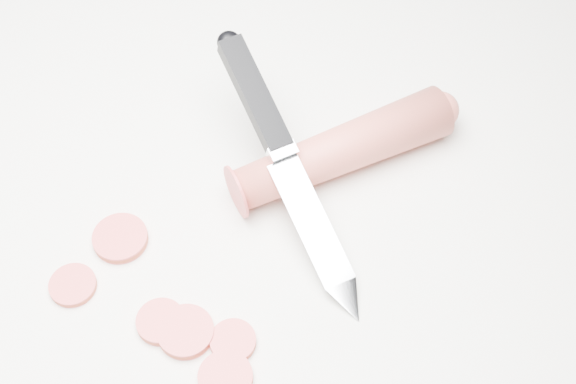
% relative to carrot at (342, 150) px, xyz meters
% --- Properties ---
extents(ground, '(2.40, 2.40, 0.00)m').
position_rel_carrot_xyz_m(ground, '(-0.05, -0.11, -0.02)').
color(ground, white).
rests_on(ground, ground).
extents(carrot, '(0.13, 0.16, 0.04)m').
position_rel_carrot_xyz_m(carrot, '(0.00, 0.00, 0.00)').
color(carrot, '#C44C3E').
rests_on(carrot, ground).
extents(carrot_slice_0, '(0.03, 0.03, 0.01)m').
position_rel_carrot_xyz_m(carrot_slice_0, '(-0.01, -0.16, -0.02)').
color(carrot_slice_0, '#D13A3A').
rests_on(carrot_slice_0, ground).
extents(carrot_slice_1, '(0.03, 0.03, 0.01)m').
position_rel_carrot_xyz_m(carrot_slice_1, '(-0.06, -0.17, -0.02)').
color(carrot_slice_1, '#D13A3A').
rests_on(carrot_slice_1, ground).
extents(carrot_slice_2, '(0.04, 0.04, 0.01)m').
position_rel_carrot_xyz_m(carrot_slice_2, '(0.00, -0.19, -0.02)').
color(carrot_slice_2, '#D13A3A').
rests_on(carrot_slice_2, ground).
extents(carrot_slice_3, '(0.03, 0.03, 0.01)m').
position_rel_carrot_xyz_m(carrot_slice_3, '(-0.12, -0.17, -0.02)').
color(carrot_slice_3, '#D13A3A').
rests_on(carrot_slice_3, ground).
extents(carrot_slice_4, '(0.04, 0.04, 0.01)m').
position_rel_carrot_xyz_m(carrot_slice_4, '(-0.11, -0.13, -0.02)').
color(carrot_slice_4, '#D13A3A').
rests_on(carrot_slice_4, ground).
extents(carrot_slice_5, '(0.04, 0.04, 0.01)m').
position_rel_carrot_xyz_m(carrot_slice_5, '(-0.04, -0.17, -0.02)').
color(carrot_slice_5, '#D13A3A').
rests_on(carrot_slice_5, ground).
extents(kitchen_knife, '(0.19, 0.16, 0.08)m').
position_rel_carrot_xyz_m(kitchen_knife, '(-0.02, -0.04, 0.02)').
color(kitchen_knife, silver).
rests_on(kitchen_knife, ground).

